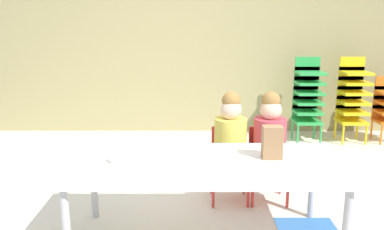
{
  "coord_description": "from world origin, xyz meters",
  "views": [
    {
      "loc": [
        0.06,
        -2.92,
        1.47
      ],
      "look_at": [
        0.05,
        -0.29,
        0.83
      ],
      "focal_mm": 36.15,
      "sensor_mm": 36.0,
      "label": 1
    }
  ],
  "objects": [
    {
      "name": "back_wall",
      "position": [
        0.0,
        2.23,
        1.37
      ],
      "size": [
        5.83,
        0.1,
        2.74
      ],
      "primitive_type": "cube",
      "color": "tan",
      "rests_on": "ground_plane"
    },
    {
      "name": "craft_table",
      "position": [
        0.15,
        -0.54,
        0.53
      ],
      "size": [
        1.81,
        0.77,
        0.58
      ],
      "color": "white",
      "rests_on": "ground_plane"
    },
    {
      "name": "donut_powdered_on_plate",
      "position": [
        -0.44,
        -0.56,
        0.6
      ],
      "size": [
        0.1,
        0.1,
        0.03
      ],
      "primitive_type": "torus",
      "color": "white",
      "rests_on": "craft_table"
    },
    {
      "name": "seated_child_near_camera",
      "position": [
        0.37,
        0.07,
        0.55
      ],
      "size": [
        0.32,
        0.31,
        0.92
      ],
      "color": "red",
      "rests_on": "ground_plane"
    },
    {
      "name": "kid_chair_yellow_stack",
      "position": [
        2.03,
        1.74,
        0.58
      ],
      "size": [
        0.32,
        0.3,
        1.04
      ],
      "color": "yellow",
      "rests_on": "ground_plane"
    },
    {
      "name": "kid_chair_green_stack",
      "position": [
        1.48,
        1.74,
        0.58
      ],
      "size": [
        0.32,
        0.3,
        1.04
      ],
      "color": "green",
      "rests_on": "ground_plane"
    },
    {
      "name": "paper_bag_brown",
      "position": [
        0.59,
        -0.48,
        0.69
      ],
      "size": [
        0.13,
        0.09,
        0.22
      ],
      "primitive_type": "cube",
      "color": "#9E754C",
      "rests_on": "craft_table"
    },
    {
      "name": "paper_plate_center_table",
      "position": [
        -0.0,
        -0.51,
        0.58
      ],
      "size": [
        0.18,
        0.18,
        0.01
      ],
      "primitive_type": "cylinder",
      "color": "white",
      "rests_on": "craft_table"
    },
    {
      "name": "ground_plane",
      "position": [
        0.0,
        -0.0,
        -0.01
      ],
      "size": [
        5.83,
        4.45,
        0.02
      ],
      "color": "silver"
    },
    {
      "name": "seated_child_middle_seat",
      "position": [
        0.69,
        0.07,
        0.55
      ],
      "size": [
        0.32,
        0.31,
        0.92
      ],
      "color": "red",
      "rests_on": "ground_plane"
    },
    {
      "name": "paper_plate_near_edge",
      "position": [
        -0.44,
        -0.56,
        0.58
      ],
      "size": [
        0.18,
        0.18,
        0.01
      ],
      "primitive_type": "cylinder",
      "color": "white",
      "rests_on": "craft_table"
    }
  ]
}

